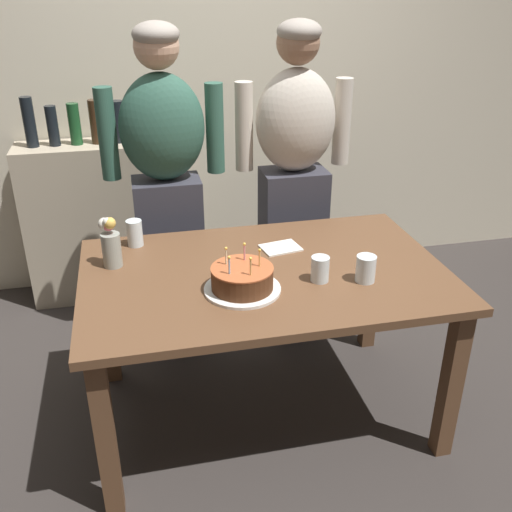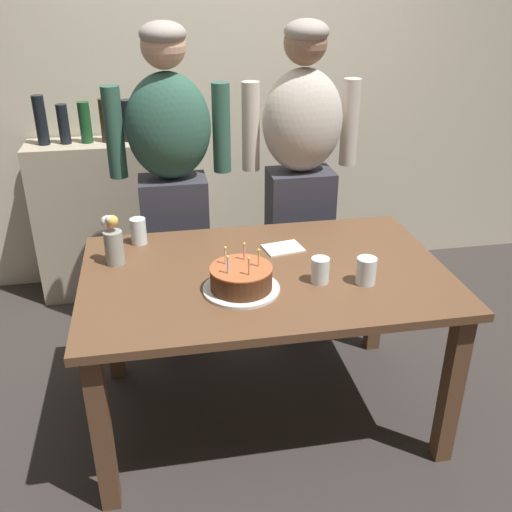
{
  "view_description": "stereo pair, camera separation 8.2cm",
  "coord_description": "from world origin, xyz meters",
  "px_view_note": "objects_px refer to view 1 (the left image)",
  "views": [
    {
      "loc": [
        -0.5,
        -2.05,
        1.84
      ],
      "look_at": [
        -0.05,
        -0.06,
        0.84
      ],
      "focal_mm": 40.43,
      "sensor_mm": 36.0,
      "label": 1
    },
    {
      "loc": [
        -0.42,
        -2.07,
        1.84
      ],
      "look_at": [
        -0.05,
        -0.06,
        0.84
      ],
      "focal_mm": 40.43,
      "sensor_mm": 36.0,
      "label": 2
    }
  ],
  "objects_px": {
    "water_glass_near": "(366,269)",
    "water_glass_far": "(135,233)",
    "birthday_cake": "(242,280)",
    "flower_vase": "(110,242)",
    "napkin_stack": "(281,248)",
    "person_woman_cardigan": "(294,179)",
    "person_man_bearded": "(166,188)",
    "water_glass_side": "(320,269)"
  },
  "relations": [
    {
      "from": "birthday_cake",
      "to": "water_glass_near",
      "type": "relative_size",
      "value": 2.75
    },
    {
      "from": "water_glass_near",
      "to": "flower_vase",
      "type": "bearing_deg",
      "value": 159.88
    },
    {
      "from": "person_man_bearded",
      "to": "person_woman_cardigan",
      "type": "bearing_deg",
      "value": -180.0
    },
    {
      "from": "birthday_cake",
      "to": "napkin_stack",
      "type": "height_order",
      "value": "birthday_cake"
    },
    {
      "from": "water_glass_near",
      "to": "person_woman_cardigan",
      "type": "distance_m",
      "value": 0.91
    },
    {
      "from": "water_glass_side",
      "to": "person_man_bearded",
      "type": "xyz_separation_m",
      "value": [
        -0.53,
        0.87,
        0.08
      ]
    },
    {
      "from": "person_woman_cardigan",
      "to": "water_glass_far",
      "type": "bearing_deg",
      "value": 23.42
    },
    {
      "from": "water_glass_near",
      "to": "water_glass_side",
      "type": "distance_m",
      "value": 0.18
    },
    {
      "from": "birthday_cake",
      "to": "person_woman_cardigan",
      "type": "distance_m",
      "value": 1.0
    },
    {
      "from": "water_glass_far",
      "to": "person_woman_cardigan",
      "type": "xyz_separation_m",
      "value": [
        0.85,
        0.37,
        0.07
      ]
    },
    {
      "from": "water_glass_side",
      "to": "flower_vase",
      "type": "distance_m",
      "value": 0.87
    },
    {
      "from": "napkin_stack",
      "to": "person_woman_cardigan",
      "type": "xyz_separation_m",
      "value": [
        0.22,
        0.55,
        0.13
      ]
    },
    {
      "from": "water_glass_near",
      "to": "water_glass_far",
      "type": "relative_size",
      "value": 0.91
    },
    {
      "from": "water_glass_near",
      "to": "flower_vase",
      "type": "xyz_separation_m",
      "value": [
        -0.98,
        0.36,
        0.05
      ]
    },
    {
      "from": "person_woman_cardigan",
      "to": "water_glass_side",
      "type": "bearing_deg",
      "value": 80.78
    },
    {
      "from": "person_man_bearded",
      "to": "flower_vase",
      "type": "bearing_deg",
      "value": 63.25
    },
    {
      "from": "person_man_bearded",
      "to": "person_woman_cardigan",
      "type": "relative_size",
      "value": 1.0
    },
    {
      "from": "water_glass_far",
      "to": "water_glass_side",
      "type": "relative_size",
      "value": 1.16
    },
    {
      "from": "person_woman_cardigan",
      "to": "flower_vase",
      "type": "bearing_deg",
      "value": 30.23
    },
    {
      "from": "napkin_stack",
      "to": "person_woman_cardigan",
      "type": "bearing_deg",
      "value": 68.39
    },
    {
      "from": "water_glass_far",
      "to": "person_woman_cardigan",
      "type": "bearing_deg",
      "value": 23.42
    },
    {
      "from": "water_glass_near",
      "to": "person_woman_cardigan",
      "type": "bearing_deg",
      "value": 92.18
    },
    {
      "from": "napkin_stack",
      "to": "person_man_bearded",
      "type": "relative_size",
      "value": 0.1
    },
    {
      "from": "birthday_cake",
      "to": "flower_vase",
      "type": "xyz_separation_m",
      "value": [
        -0.49,
        0.33,
        0.06
      ]
    },
    {
      "from": "napkin_stack",
      "to": "person_man_bearded",
      "type": "xyz_separation_m",
      "value": [
        -0.45,
        0.55,
        0.13
      ]
    },
    {
      "from": "napkin_stack",
      "to": "person_woman_cardigan",
      "type": "relative_size",
      "value": 0.1
    },
    {
      "from": "flower_vase",
      "to": "water_glass_near",
      "type": "bearing_deg",
      "value": -20.12
    },
    {
      "from": "person_woman_cardigan",
      "to": "person_man_bearded",
      "type": "bearing_deg",
      "value": 0.0
    },
    {
      "from": "flower_vase",
      "to": "person_woman_cardigan",
      "type": "relative_size",
      "value": 0.13
    },
    {
      "from": "birthday_cake",
      "to": "water_glass_far",
      "type": "distance_m",
      "value": 0.64
    },
    {
      "from": "birthday_cake",
      "to": "flower_vase",
      "type": "height_order",
      "value": "flower_vase"
    },
    {
      "from": "water_glass_near",
      "to": "water_glass_side",
      "type": "height_order",
      "value": "water_glass_near"
    },
    {
      "from": "water_glass_far",
      "to": "napkin_stack",
      "type": "xyz_separation_m",
      "value": [
        0.63,
        -0.18,
        -0.06
      ]
    },
    {
      "from": "birthday_cake",
      "to": "water_glass_near",
      "type": "height_order",
      "value": "birthday_cake"
    },
    {
      "from": "water_glass_near",
      "to": "water_glass_far",
      "type": "xyz_separation_m",
      "value": [
        -0.88,
        0.54,
        0.01
      ]
    },
    {
      "from": "water_glass_near",
      "to": "water_glass_side",
      "type": "xyz_separation_m",
      "value": [
        -0.18,
        0.04,
        -0.0
      ]
    },
    {
      "from": "birthday_cake",
      "to": "water_glass_side",
      "type": "height_order",
      "value": "birthday_cake"
    },
    {
      "from": "napkin_stack",
      "to": "water_glass_far",
      "type": "bearing_deg",
      "value": 164.11
    },
    {
      "from": "water_glass_far",
      "to": "napkin_stack",
      "type": "distance_m",
      "value": 0.66
    },
    {
      "from": "water_glass_far",
      "to": "napkin_stack",
      "type": "bearing_deg",
      "value": -15.89
    },
    {
      "from": "flower_vase",
      "to": "water_glass_far",
      "type": "bearing_deg",
      "value": 61.42
    },
    {
      "from": "water_glass_near",
      "to": "birthday_cake",
      "type": "bearing_deg",
      "value": 176.48
    }
  ]
}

